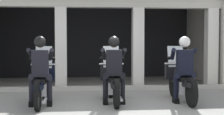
# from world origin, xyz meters

# --- Properties ---
(ground_plane) EXTENTS (80.00, 80.00, 0.00)m
(ground_plane) POSITION_xyz_m (0.00, 3.00, 0.00)
(ground_plane) COLOR gray
(station_building) EXTENTS (8.37, 3.94, 3.13)m
(station_building) POSITION_xyz_m (-0.16, 4.64, 1.94)
(station_building) COLOR black
(station_building) RESTS_ON ground
(kerb_strip) EXTENTS (7.87, 0.24, 0.12)m
(kerb_strip) POSITION_xyz_m (-0.16, 2.22, 0.06)
(kerb_strip) COLOR #B7B5AD
(kerb_strip) RESTS_ON ground
(motorcycle_left) EXTENTS (0.62, 2.04, 1.35)m
(motorcycle_left) POSITION_xyz_m (-1.67, 0.13, 0.50)
(motorcycle_left) COLOR black
(motorcycle_left) RESTS_ON ground
(police_officer_left) EXTENTS (0.63, 0.61, 1.58)m
(police_officer_left) POSITION_xyz_m (-1.67, -0.15, 0.94)
(police_officer_left) COLOR black
(police_officer_left) RESTS_ON ground
(motorcycle_center) EXTENTS (0.62, 2.04, 1.35)m
(motorcycle_center) POSITION_xyz_m (0.00, 0.23, 0.50)
(motorcycle_center) COLOR black
(motorcycle_center) RESTS_ON ground
(police_officer_center) EXTENTS (0.63, 0.61, 1.58)m
(police_officer_center) POSITION_xyz_m (0.00, -0.06, 0.94)
(police_officer_center) COLOR black
(police_officer_center) RESTS_ON ground
(motorcycle_right) EXTENTS (0.62, 2.04, 1.35)m
(motorcycle_right) POSITION_xyz_m (1.68, 0.21, 0.50)
(motorcycle_right) COLOR black
(motorcycle_right) RESTS_ON ground
(police_officer_right) EXTENTS (0.63, 0.61, 1.58)m
(police_officer_right) POSITION_xyz_m (1.67, -0.08, 0.94)
(police_officer_right) COLOR black
(police_officer_right) RESTS_ON ground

